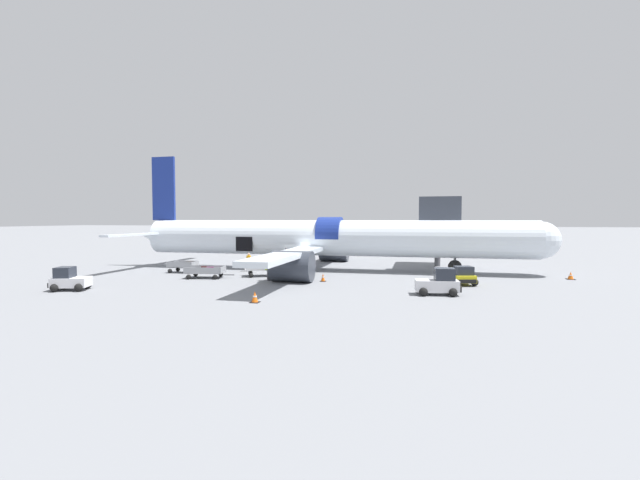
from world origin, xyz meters
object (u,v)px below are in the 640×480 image
object	(u,v)px
baggage_cart_queued	(184,267)
baggage_cart_empty	(206,272)
ground_crew_loader_a	(304,265)
airplane	(325,239)
baggage_cart_loading	(265,269)
ground_crew_driver	(249,262)
ground_crew_loader_b	(269,269)
ground_crew_supervisor	(301,267)
baggage_tug_rear	(70,280)
baggage_tug_lead	(439,284)
baggage_tug_mid	(462,277)

from	to	relation	value
baggage_cart_queued	baggage_cart_empty	bearing A→B (deg)	-36.53
baggage_cart_queued	ground_crew_loader_a	size ratio (longest dim) A/B	2.22
airplane	baggage_cart_loading	world-z (taller)	airplane
baggage_cart_loading	baggage_cart_queued	world-z (taller)	baggage_cart_loading
baggage_cart_loading	ground_crew_driver	bearing A→B (deg)	133.77
ground_crew_loader_b	ground_crew_supervisor	world-z (taller)	ground_crew_loader_b
baggage_cart_empty	ground_crew_supervisor	xyz separation A→B (m)	(7.44, 2.88, 0.31)
baggage_tug_rear	baggage_cart_loading	bearing A→B (deg)	43.48
baggage_tug_lead	ground_crew_driver	xyz separation A→B (m)	(-17.03, 8.97, 0.18)
ground_crew_loader_a	ground_crew_loader_b	world-z (taller)	ground_crew_loader_b
baggage_cart_loading	baggage_tug_rear	bearing A→B (deg)	-136.52
baggage_cart_queued	ground_crew_loader_a	bearing A→B (deg)	6.53
baggage_tug_mid	baggage_cart_loading	xyz separation A→B (m)	(-16.18, 1.29, -0.02)
baggage_cart_loading	ground_crew_supervisor	bearing A→B (deg)	10.88
baggage_tug_rear	ground_crew_supervisor	xyz separation A→B (m)	(13.68, 10.68, 0.13)
baggage_cart_loading	airplane	bearing A→B (deg)	53.38
baggage_tug_lead	baggage_cart_queued	distance (m)	23.39
airplane	baggage_tug_rear	distance (m)	21.59
baggage_tug_mid	baggage_cart_loading	distance (m)	16.24
baggage_tug_lead	ground_crew_loader_a	size ratio (longest dim) A/B	1.87
airplane	ground_crew_loader_a	bearing A→B (deg)	-105.80
ground_crew_supervisor	ground_crew_loader_b	bearing A→B (deg)	-119.47
baggage_tug_rear	ground_crew_loader_a	bearing A→B (deg)	40.91
airplane	baggage_cart_loading	distance (m)	7.26
ground_crew_supervisor	ground_crew_driver	bearing A→B (deg)	158.50
baggage_tug_mid	baggage_tug_rear	world-z (taller)	baggage_tug_rear
baggage_cart_empty	ground_crew_loader_a	world-z (taller)	ground_crew_loader_a
baggage_tug_lead	baggage_cart_queued	world-z (taller)	baggage_tug_lead
baggage_cart_loading	baggage_cart_empty	size ratio (longest dim) A/B	1.03
ground_crew_loader_a	ground_crew_loader_b	xyz separation A→B (m)	(-1.76, -4.29, 0.15)
airplane	ground_crew_driver	xyz separation A→B (m)	(-6.82, -2.65, -2.07)
baggage_cart_empty	ground_crew_loader_a	bearing A→B (deg)	28.56
baggage_cart_queued	baggage_cart_loading	bearing A→B (deg)	-3.34
baggage_tug_lead	baggage_cart_loading	xyz separation A→B (m)	(-14.30, 6.12, -0.15)
ground_crew_loader_a	baggage_cart_empty	bearing A→B (deg)	-151.44
baggage_tug_lead	baggage_tug_mid	bearing A→B (deg)	68.62
ground_crew_loader_a	baggage_tug_mid	bearing A→B (deg)	-13.05
baggage_tug_mid	baggage_tug_rear	bearing A→B (deg)	-161.83
baggage_tug_mid	ground_crew_supervisor	xyz separation A→B (m)	(-13.15, 1.88, 0.20)
ground_crew_loader_a	ground_crew_supervisor	world-z (taller)	ground_crew_loader_a
baggage_tug_lead	baggage_tug_mid	distance (m)	5.18
ground_crew_driver	ground_crew_supervisor	world-z (taller)	ground_crew_driver
ground_crew_loader_a	ground_crew_driver	world-z (taller)	ground_crew_driver
baggage_cart_loading	baggage_tug_mid	bearing A→B (deg)	-4.57
baggage_tug_mid	baggage_cart_queued	world-z (taller)	baggage_tug_mid
baggage_tug_mid	ground_crew_loader_b	size ratio (longest dim) A/B	1.43
baggage_tug_mid	ground_crew_loader_a	distance (m)	13.50
airplane	baggage_tug_mid	bearing A→B (deg)	-29.33
baggage_tug_mid	ground_crew_driver	bearing A→B (deg)	167.64
ground_crew_loader_a	airplane	bearing A→B (deg)	74.20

